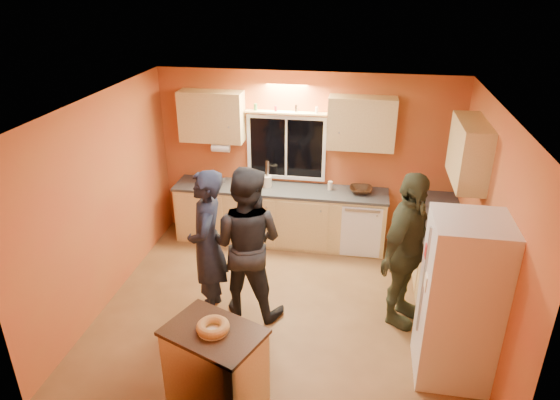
% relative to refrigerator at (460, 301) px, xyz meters
% --- Properties ---
extents(ground, '(4.50, 4.50, 0.00)m').
position_rel_refrigerator_xyz_m(ground, '(-1.89, 0.80, -0.90)').
color(ground, brown).
rests_on(ground, ground).
extents(room_shell, '(4.54, 4.04, 2.61)m').
position_rel_refrigerator_xyz_m(room_shell, '(-1.77, 1.21, 0.72)').
color(room_shell, '#B4672E').
rests_on(room_shell, ground).
extents(back_counter, '(4.23, 0.62, 0.90)m').
position_rel_refrigerator_xyz_m(back_counter, '(-1.88, 2.50, -0.45)').
color(back_counter, tan).
rests_on(back_counter, ground).
extents(right_counter, '(0.62, 1.84, 0.90)m').
position_rel_refrigerator_xyz_m(right_counter, '(0.06, 1.30, -0.45)').
color(right_counter, tan).
rests_on(right_counter, ground).
extents(refrigerator, '(0.72, 0.70, 1.80)m').
position_rel_refrigerator_xyz_m(refrigerator, '(0.00, 0.00, 0.00)').
color(refrigerator, silver).
rests_on(refrigerator, ground).
extents(island, '(1.06, 0.91, 0.87)m').
position_rel_refrigerator_xyz_m(island, '(-2.29, -0.81, -0.46)').
color(island, tan).
rests_on(island, ground).
extents(bundt_pastry, '(0.31, 0.31, 0.09)m').
position_rel_refrigerator_xyz_m(bundt_pastry, '(-2.29, -0.81, 0.01)').
color(bundt_pastry, tan).
rests_on(bundt_pastry, island).
extents(person_left, '(0.57, 0.76, 1.88)m').
position_rel_refrigerator_xyz_m(person_left, '(-2.78, 0.58, 0.04)').
color(person_left, black).
rests_on(person_left, ground).
extents(person_center, '(1.02, 0.84, 1.91)m').
position_rel_refrigerator_xyz_m(person_center, '(-2.33, 0.69, 0.06)').
color(person_center, black).
rests_on(person_center, ground).
extents(person_right, '(0.93, 1.21, 1.91)m').
position_rel_refrigerator_xyz_m(person_right, '(-0.48, 0.82, 0.06)').
color(person_right, '#333A25').
rests_on(person_right, ground).
extents(mixing_bowl, '(0.35, 0.35, 0.08)m').
position_rel_refrigerator_xyz_m(mixing_bowl, '(-1.03, 2.54, 0.04)').
color(mixing_bowl, black).
rests_on(mixing_bowl, back_counter).
extents(utensil_crock, '(0.14, 0.14, 0.17)m').
position_rel_refrigerator_xyz_m(utensil_crock, '(-2.44, 2.53, 0.09)').
color(utensil_crock, beige).
rests_on(utensil_crock, back_counter).
extents(potted_plant, '(0.30, 0.27, 0.31)m').
position_rel_refrigerator_xyz_m(potted_plant, '(-0.01, 0.73, 0.16)').
color(potted_plant, gray).
rests_on(potted_plant, right_counter).
extents(red_box, '(0.17, 0.14, 0.07)m').
position_rel_refrigerator_xyz_m(red_box, '(0.05, 1.34, 0.04)').
color(red_box, '#A3191B').
rests_on(red_box, right_counter).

